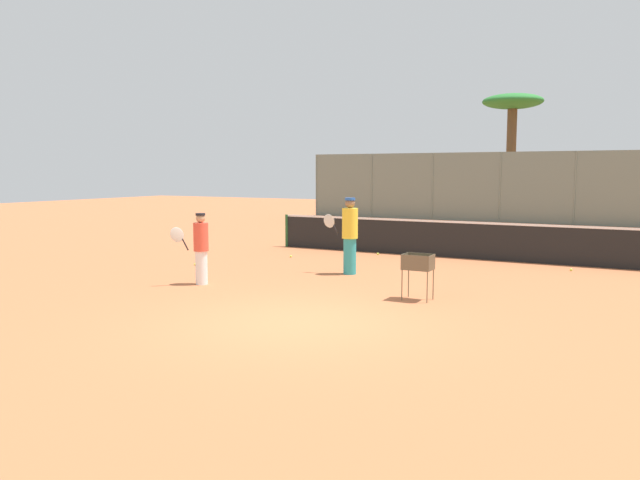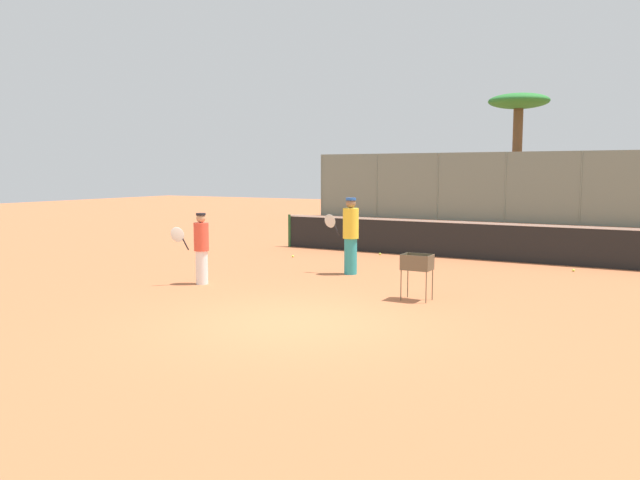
# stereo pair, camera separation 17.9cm
# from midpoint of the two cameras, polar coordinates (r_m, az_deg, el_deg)

# --- Properties ---
(ground_plane) EXTENTS (80.00, 80.00, 0.00)m
(ground_plane) POSITION_cam_midpoint_polar(r_m,az_deg,el_deg) (10.42, -2.40, -7.55)
(ground_plane) COLOR #B7663D
(tennis_net) EXTENTS (11.43, 0.10, 1.07)m
(tennis_net) POSITION_cam_midpoint_polar(r_m,az_deg,el_deg) (18.37, 11.89, 0.12)
(tennis_net) COLOR #26592D
(tennis_net) RESTS_ON ground_plane
(back_fence) EXTENTS (23.99, 0.08, 3.43)m
(back_fence) POSITION_cam_midpoint_polar(r_m,az_deg,el_deg) (31.42, 19.02, 4.55)
(back_fence) COLOR slate
(back_fence) RESTS_ON ground_plane
(tree_2) EXTENTS (3.37, 3.37, 6.84)m
(tree_2) POSITION_cam_midpoint_polar(r_m,az_deg,el_deg) (37.58, 17.05, 11.23)
(tree_2) COLOR brown
(tree_2) RESTS_ON ground_plane
(player_white_outfit) EXTENTS (0.95, 0.38, 1.86)m
(player_white_outfit) POSITION_cam_midpoint_polar(r_m,az_deg,el_deg) (15.10, 2.38, 0.48)
(player_white_outfit) COLOR teal
(player_white_outfit) RESTS_ON ground_plane
(player_red_cap) EXTENTS (0.64, 0.71, 1.58)m
(player_red_cap) POSITION_cam_midpoint_polar(r_m,az_deg,el_deg) (13.99, -11.23, -0.68)
(player_red_cap) COLOR white
(player_red_cap) RESTS_ON ground_plane
(ball_cart) EXTENTS (0.56, 0.41, 0.90)m
(ball_cart) POSITION_cam_midpoint_polar(r_m,az_deg,el_deg) (12.20, 8.54, -2.34)
(ball_cart) COLOR brown
(ball_cart) RESTS_ON ground_plane
(tennis_ball_0) EXTENTS (0.07, 0.07, 0.07)m
(tennis_ball_0) POSITION_cam_midpoint_polar(r_m,az_deg,el_deg) (16.86, 21.70, -2.54)
(tennis_ball_0) COLOR #D1E54C
(tennis_ball_0) RESTS_ON ground_plane
(tennis_ball_1) EXTENTS (0.07, 0.07, 0.07)m
(tennis_ball_1) POSITION_cam_midpoint_polar(r_m,az_deg,el_deg) (16.92, -11.63, -2.19)
(tennis_ball_1) COLOR #D1E54C
(tennis_ball_1) RESTS_ON ground_plane
(tennis_ball_2) EXTENTS (0.07, 0.07, 0.07)m
(tennis_ball_2) POSITION_cam_midpoint_polar(r_m,az_deg,el_deg) (18.74, 5.04, -1.26)
(tennis_ball_2) COLOR #D1E54C
(tennis_ball_2) RESTS_ON ground_plane
(tennis_ball_3) EXTENTS (0.07, 0.07, 0.07)m
(tennis_ball_3) POSITION_cam_midpoint_polar(r_m,az_deg,el_deg) (18.15, -2.96, -1.49)
(tennis_ball_3) COLOR #D1E54C
(tennis_ball_3) RESTS_ON ground_plane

